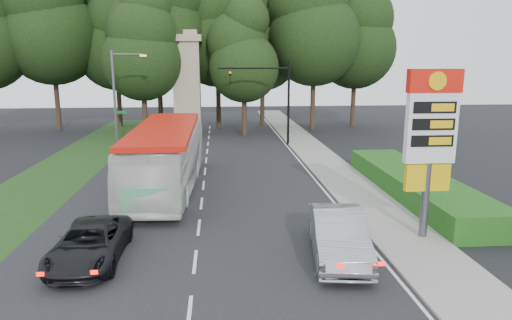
{
  "coord_description": "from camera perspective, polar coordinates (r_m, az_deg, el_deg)",
  "views": [
    {
      "loc": [
        0.92,
        -15.0,
        7.09
      ],
      "look_at": [
        2.82,
        7.69,
        2.2
      ],
      "focal_mm": 32.0,
      "sensor_mm": 36.0,
      "label": 1
    }
  ],
  "objects": [
    {
      "name": "tree_center_right",
      "position": [
        50.15,
        -4.88,
        16.57
      ],
      "size": [
        9.24,
        9.24,
        18.15
      ],
      "color": "#2D2116",
      "rests_on": "ground"
    },
    {
      "name": "traffic_signal_mast",
      "position": [
        39.36,
        2.19,
        8.59
      ],
      "size": [
        6.1,
        0.35,
        7.2
      ],
      "color": "black",
      "rests_on": "ground"
    },
    {
      "name": "tree_monument_left",
      "position": [
        44.57,
        -14.13,
        13.81
      ],
      "size": [
        7.28,
        7.28,
        14.3
      ],
      "color": "#2D2116",
      "rests_on": "ground"
    },
    {
      "name": "streetlight_signs",
      "position": [
        37.94,
        -16.96,
        7.59
      ],
      "size": [
        2.75,
        0.98,
        8.0
      ],
      "color": "#59595E",
      "rests_on": "ground"
    },
    {
      "name": "sidewalk_right",
      "position": [
        28.91,
        10.57,
        -2.16
      ],
      "size": [
        3.0,
        80.0,
        0.12
      ],
      "primitive_type": "cube",
      "color": "gray",
      "rests_on": "ground"
    },
    {
      "name": "tree_far_east",
      "position": [
        52.33,
        12.43,
        15.42
      ],
      "size": [
        8.68,
        8.68,
        17.05
      ],
      "color": "#2D2116",
      "rests_on": "ground"
    },
    {
      "name": "tree_center_left",
      "position": [
        48.61,
        -12.35,
        17.68
      ],
      "size": [
        10.08,
        10.08,
        19.8
      ],
      "color": "#2D2116",
      "rests_on": "ground"
    },
    {
      "name": "grass_verge_left",
      "position": [
        35.32,
        -21.84,
        -0.33
      ],
      "size": [
        5.0,
        50.0,
        0.02
      ],
      "primitive_type": "cube",
      "color": "#193814",
      "rests_on": "ground"
    },
    {
      "name": "transit_bus",
      "position": [
        26.19,
        -11.11,
        0.27
      ],
      "size": [
        3.62,
        13.16,
        3.63
      ],
      "primitive_type": "imported",
      "rotation": [
        0.0,
        0.0,
        -0.04
      ],
      "color": "white",
      "rests_on": "ground"
    },
    {
      "name": "gas_station_pylon",
      "position": [
        19.09,
        21.02,
        3.36
      ],
      "size": [
        2.1,
        0.45,
        6.85
      ],
      "color": "#59595E",
      "rests_on": "ground"
    },
    {
      "name": "tree_west_near",
      "position": [
        53.21,
        -17.21,
        14.75
      ],
      "size": [
        8.4,
        8.4,
        16.5
      ],
      "color": "#2D2116",
      "rests_on": "ground"
    },
    {
      "name": "monument",
      "position": [
        45.14,
        -8.61,
        9.46
      ],
      "size": [
        3.0,
        3.0,
        10.05
      ],
      "color": "gray",
      "rests_on": "ground"
    },
    {
      "name": "tree_west_mid",
      "position": [
        52.98,
        -24.4,
        16.06
      ],
      "size": [
        9.8,
        9.8,
        19.25
      ],
      "color": "#2D2116",
      "rests_on": "ground"
    },
    {
      "name": "tree_monument_right",
      "position": [
        44.58,
        -1.51,
        13.3
      ],
      "size": [
        6.72,
        6.72,
        13.2
      ],
      "color": "#2D2116",
      "rests_on": "ground"
    },
    {
      "name": "sedan_silver",
      "position": [
        17.25,
        10.26,
        -9.2
      ],
      "size": [
        2.52,
        5.51,
        1.75
      ],
      "primitive_type": "imported",
      "rotation": [
        0.0,
        0.0,
        -0.13
      ],
      "color": "#A7A9AF",
      "rests_on": "ground"
    },
    {
      "name": "tree_east_mid",
      "position": [
        49.23,
        7.37,
        16.99
      ],
      "size": [
        9.52,
        9.52,
        18.7
      ],
      "color": "#2D2116",
      "rests_on": "ground"
    },
    {
      "name": "suv_charcoal",
      "position": [
        17.77,
        -20.05,
        -9.76
      ],
      "size": [
        2.3,
        4.98,
        1.38
      ],
      "primitive_type": "imported",
      "rotation": [
        0.0,
        0.0,
        -0.0
      ],
      "color": "black",
      "rests_on": "ground"
    },
    {
      "name": "ground",
      "position": [
        16.61,
        -7.7,
        -13.25
      ],
      "size": [
        120.0,
        120.0,
        0.0
      ],
      "primitive_type": "plane",
      "color": "black",
      "rests_on": "ground"
    },
    {
      "name": "hedge",
      "position": [
        26.13,
        19.29,
        -2.96
      ],
      "size": [
        3.0,
        14.0,
        1.2
      ],
      "primitive_type": "cube",
      "color": "#164A13",
      "rests_on": "ground"
    },
    {
      "name": "road_surface",
      "position": [
        27.93,
        -6.52,
        -2.65
      ],
      "size": [
        14.0,
        80.0,
        0.02
      ],
      "primitive_type": "cube",
      "color": "black",
      "rests_on": "ground"
    },
    {
      "name": "tree_east_near",
      "position": [
        52.31,
        0.82,
        14.96
      ],
      "size": [
        8.12,
        8.12,
        15.95
      ],
      "color": "#2D2116",
      "rests_on": "ground"
    }
  ]
}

